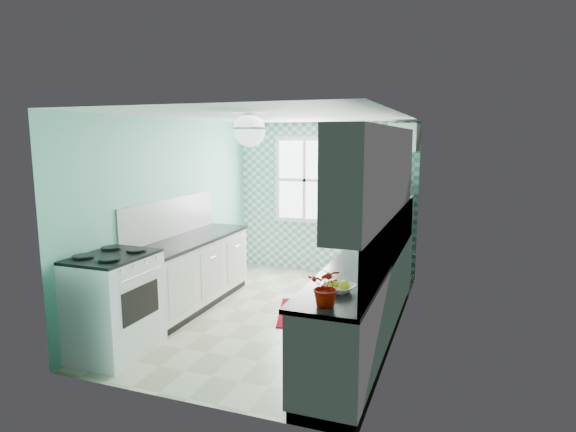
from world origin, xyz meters
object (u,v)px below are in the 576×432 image
(sink, at_px, (380,244))
(microwave, at_px, (390,175))
(potted_plant, at_px, (327,286))
(stove, at_px, (113,303))
(ceiling_light, at_px, (249,130))
(fridge, at_px, (388,236))
(fruit_bowl, at_px, (339,288))

(sink, xyz_separation_m, microwave, (-0.09, 1.36, 0.76))
(potted_plant, bearing_deg, sink, 89.90)
(stove, distance_m, potted_plant, 2.49)
(sink, height_order, potted_plant, sink)
(ceiling_light, distance_m, microwave, 2.90)
(stove, relative_size, sink, 1.97)
(ceiling_light, relative_size, microwave, 0.61)
(fridge, xyz_separation_m, potted_plant, (0.09, -3.81, 0.33))
(fruit_bowl, bearing_deg, fridge, 91.51)
(fruit_bowl, xyz_separation_m, microwave, (-0.09, 3.43, 0.72))
(ceiling_light, relative_size, stove, 0.33)
(ceiling_light, height_order, microwave, ceiling_light)
(ceiling_light, relative_size, sink, 0.66)
(fruit_bowl, height_order, potted_plant, potted_plant)
(fridge, bearing_deg, potted_plant, -87.24)
(stove, relative_size, potted_plant, 3.26)
(fridge, distance_m, sink, 1.37)
(sink, relative_size, potted_plant, 1.66)
(stove, bearing_deg, fridge, 55.76)
(stove, distance_m, fruit_bowl, 2.44)
(ceiling_light, relative_size, potted_plant, 1.09)
(ceiling_light, bearing_deg, sink, 45.83)
(fridge, height_order, stove, fridge)
(stove, xyz_separation_m, microwave, (2.31, 3.42, 1.15))
(ceiling_light, xyz_separation_m, sink, (1.20, 1.24, -1.39))
(potted_plant, height_order, microwave, microwave)
(potted_plant, bearing_deg, ceiling_light, 134.90)
(stove, height_order, fruit_bowl, stove)
(sink, distance_m, microwave, 1.56)
(ceiling_light, distance_m, sink, 2.22)
(fridge, bearing_deg, microwave, 55.81)
(fridge, xyz_separation_m, stove, (-2.31, -3.42, -0.22))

